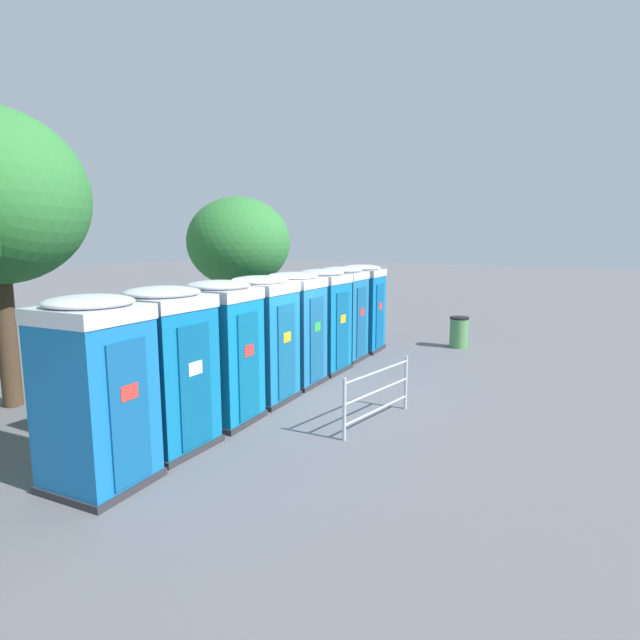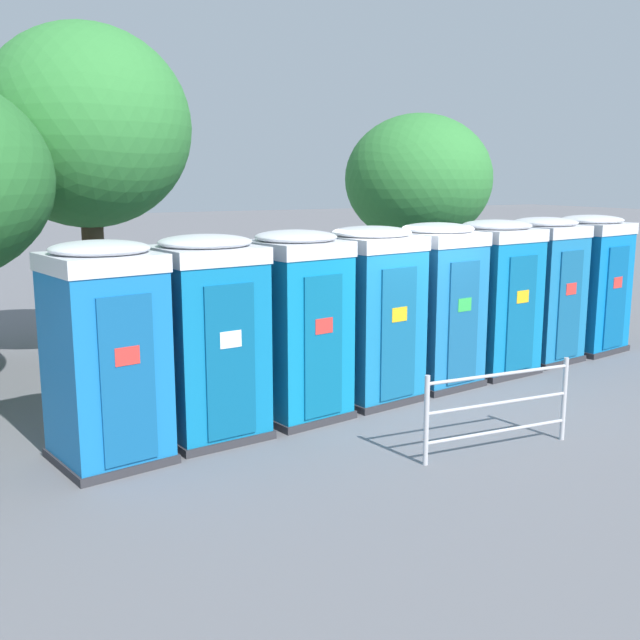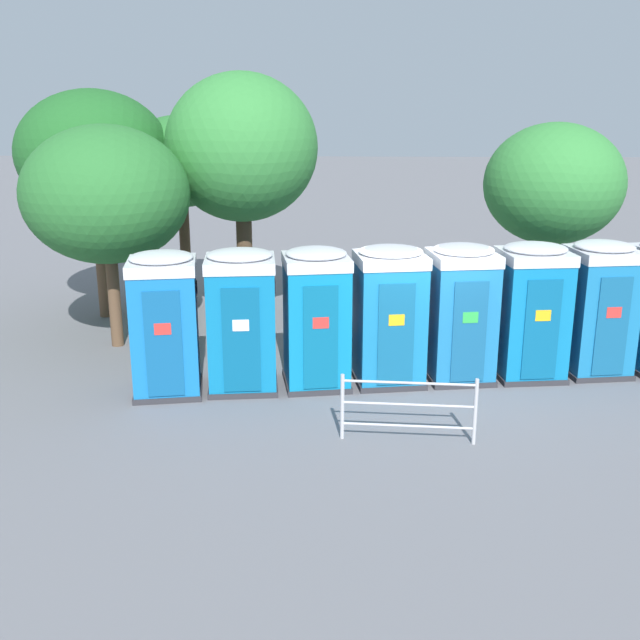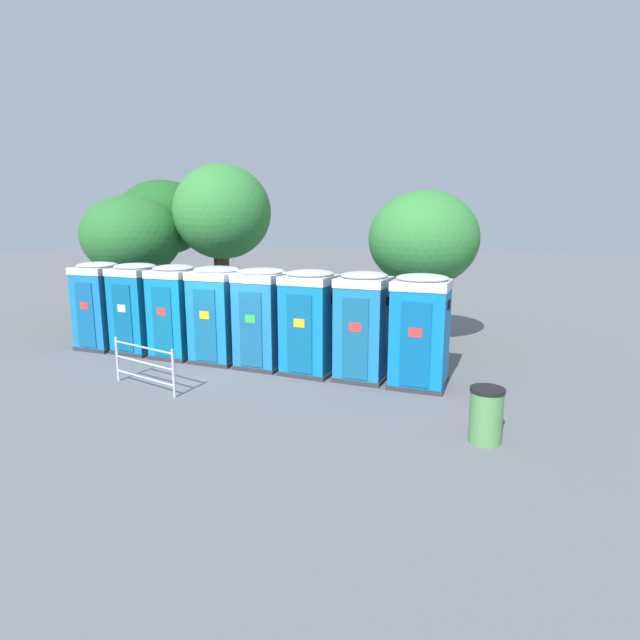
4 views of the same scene
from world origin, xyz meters
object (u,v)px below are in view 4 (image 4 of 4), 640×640
object	(u,v)px
trash_can	(486,415)
portapotty_6	(363,325)
street_tree_2	(216,225)
portapotty_2	(176,311)
street_tree_3	(423,240)
portapotty_1	(138,308)
street_tree_4	(222,213)
street_tree_0	(132,236)
event_barrier	(144,364)
portapotty_0	(101,305)
portapotty_4	(262,317)
portapotty_3	(218,314)
portapotty_5	(310,321)
street_tree_1	(163,218)
portapotty_7	(420,330)

from	to	relation	value
trash_can	portapotty_6	bearing A→B (deg)	147.85
street_tree_2	trash_can	bearing A→B (deg)	-28.93
portapotty_2	street_tree_3	bearing A→B (deg)	41.56
portapotty_1	street_tree_4	xyz separation A→B (m)	(-0.49, 4.18, 2.71)
street_tree_0	event_barrier	bearing A→B (deg)	-37.69
portapotty_2	street_tree_4	world-z (taller)	street_tree_4
street_tree_3	portapotty_0	bearing A→B (deg)	-147.01
portapotty_1	trash_can	bearing A→B (deg)	-6.04
portapotty_4	street_tree_4	xyz separation A→B (m)	(-4.45, 3.56, 2.71)
portapotty_1	street_tree_3	size ratio (longest dim) A/B	0.56
portapotty_3	event_barrier	bearing A→B (deg)	-86.17
street_tree_2	event_barrier	size ratio (longest dim) A/B	2.29
portapotty_2	street_tree_4	size ratio (longest dim) A/B	0.45
portapotty_6	event_barrier	xyz separation A→B (m)	(-3.78, -3.21, -0.72)
portapotty_0	portapotty_2	size ratio (longest dim) A/B	1.00
trash_can	event_barrier	bearing A→B (deg)	-171.14
portapotty_3	street_tree_0	bearing A→B (deg)	161.22
portapotty_5	street_tree_4	world-z (taller)	street_tree_4
portapotty_0	portapotty_6	distance (m)	8.01
street_tree_1	portapotty_0	bearing A→B (deg)	-61.48
portapotty_6	street_tree_0	size ratio (longest dim) A/B	0.55
portapotty_1	portapotty_4	size ratio (longest dim) A/B	1.00
portapotty_3	trash_can	distance (m)	7.48
portapotty_5	street_tree_4	bearing A→B (deg)	149.64
street_tree_0	trash_can	bearing A→B (deg)	-14.67
street_tree_2	trash_can	distance (m)	14.19
portapotty_5	portapotty_3	bearing A→B (deg)	-171.73
street_tree_3	portapotty_6	bearing A→B (deg)	-89.99
trash_can	portapotty_4	bearing A→B (deg)	164.34
portapotty_3	street_tree_3	xyz separation A→B (m)	(3.95, 4.45, 1.88)
portapotty_1	trash_can	world-z (taller)	portapotty_1
portapotty_2	event_barrier	size ratio (longest dim) A/B	1.24
street_tree_0	street_tree_1	xyz separation A→B (m)	(-0.94, 2.27, 0.65)
portapotty_1	portapotty_7	distance (m)	8.01
street_tree_2	trash_can	xyz separation A→B (m)	(12.12, -6.70, -3.11)
portapotty_2	portapotty_0	bearing A→B (deg)	-170.16
portapotty_1	street_tree_2	distance (m)	6.48
street_tree_3	trash_can	size ratio (longest dim) A/B	4.85
portapotty_1	event_barrier	xyz separation A→B (m)	(2.81, -2.16, -0.72)
portapotty_3	street_tree_4	xyz separation A→B (m)	(-3.13, 3.76, 2.71)
portapotty_0	portapotty_6	world-z (taller)	same
street_tree_3	portapotty_7	bearing A→B (deg)	-70.03
portapotty_5	trash_can	distance (m)	5.07
portapotty_3	portapotty_7	bearing A→B (deg)	8.64
portapotty_5	event_barrier	world-z (taller)	portapotty_5
portapotty_0	portapotty_7	distance (m)	9.34
portapotty_7	street_tree_4	xyz separation A→B (m)	(-8.41, 2.96, 2.71)
street_tree_3	event_barrier	size ratio (longest dim) A/B	2.22
street_tree_0	street_tree_2	world-z (taller)	street_tree_2
portapotty_1	portapotty_5	xyz separation A→B (m)	(5.28, 0.80, 0.00)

